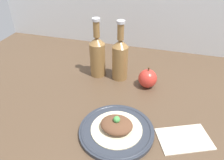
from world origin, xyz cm
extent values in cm
cube|color=brown|center=(0.00, 0.00, -2.00)|extent=(180.00, 110.00, 4.00)
cylinder|color=#2D333D|center=(1.24, -17.55, 0.76)|extent=(25.94, 25.94, 1.52)
torus|color=#2D333D|center=(1.24, -17.55, 1.29)|extent=(24.93, 24.93, 1.06)
cylinder|color=beige|center=(1.24, -17.55, 1.72)|extent=(17.74, 17.74, 0.40)
ellipsoid|color=brown|center=(1.24, -17.55, 3.71)|extent=(11.06, 9.40, 3.58)
sphere|color=#4CA34C|center=(1.24, -17.55, 6.19)|extent=(2.30, 2.30, 2.30)
cylinder|color=olive|center=(-17.04, 16.45, 8.11)|extent=(7.23, 7.23, 16.23)
cone|color=olive|center=(-17.04, 16.45, 17.85)|extent=(7.23, 7.23, 3.25)
cylinder|color=olive|center=(-17.04, 16.45, 23.09)|extent=(2.89, 2.89, 7.22)
cylinder|color=#B7B7BC|center=(-17.04, 16.45, 27.30)|extent=(3.62, 3.62, 1.20)
cylinder|color=olive|center=(-6.22, 16.45, 8.11)|extent=(7.23, 7.23, 16.23)
cone|color=olive|center=(-6.22, 16.45, 17.85)|extent=(7.23, 7.23, 3.25)
cylinder|color=olive|center=(-6.22, 16.45, 23.09)|extent=(2.89, 2.89, 7.22)
cylinder|color=#B7B7BC|center=(-6.22, 16.45, 27.30)|extent=(3.62, 3.62, 1.20)
sphere|color=red|center=(7.37, 12.95, 4.14)|extent=(8.29, 8.29, 8.29)
cylinder|color=brown|center=(7.37, 12.95, 8.94)|extent=(0.66, 0.66, 1.86)
cube|color=beige|center=(23.91, -14.28, 0.40)|extent=(20.36, 17.33, 0.80)
camera|label=1|loc=(14.10, -68.59, 57.61)|focal=35.00mm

